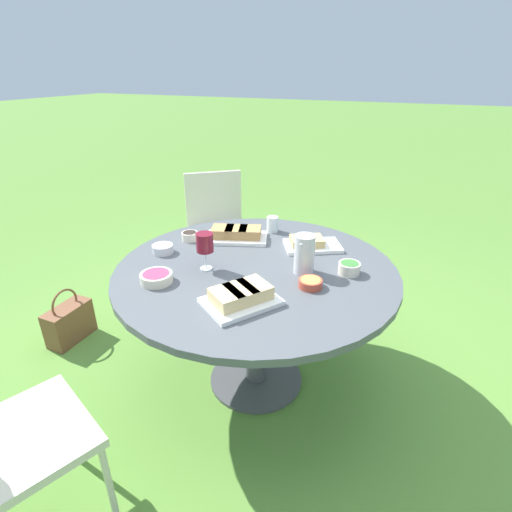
% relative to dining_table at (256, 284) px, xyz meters
% --- Properties ---
extents(ground_plane, '(40.00, 40.00, 0.00)m').
position_rel_dining_table_xyz_m(ground_plane, '(0.00, 0.00, -0.63)').
color(ground_plane, '#5B8C38').
extents(dining_table, '(1.39, 1.39, 0.72)m').
position_rel_dining_table_xyz_m(dining_table, '(0.00, 0.00, 0.00)').
color(dining_table, '#4C4C51').
rests_on(dining_table, ground_plane).
extents(chair_near_left, '(0.60, 0.61, 0.89)m').
position_rel_dining_table_xyz_m(chair_near_left, '(-0.94, -0.75, -0.10)').
color(chair_near_left, beige).
rests_on(chair_near_left, ground_plane).
extents(water_pitcher, '(0.10, 0.10, 0.19)m').
position_rel_dining_table_xyz_m(water_pitcher, '(-0.04, 0.23, 0.19)').
color(water_pitcher, silver).
rests_on(water_pitcher, dining_table).
extents(wine_glass, '(0.08, 0.08, 0.19)m').
position_rel_dining_table_xyz_m(wine_glass, '(0.12, -0.21, 0.23)').
color(wine_glass, silver).
rests_on(wine_glass, dining_table).
extents(platter_bread_main, '(0.30, 0.39, 0.07)m').
position_rel_dining_table_xyz_m(platter_bread_main, '(-0.27, -0.24, 0.13)').
color(platter_bread_main, white).
rests_on(platter_bread_main, dining_table).
extents(platter_charcuterie, '(0.37, 0.35, 0.08)m').
position_rel_dining_table_xyz_m(platter_charcuterie, '(0.33, 0.08, 0.13)').
color(platter_charcuterie, white).
rests_on(platter_charcuterie, dining_table).
extents(platter_sandwich_side, '(0.31, 0.35, 0.06)m').
position_rel_dining_table_xyz_m(platter_sandwich_side, '(-0.33, 0.17, 0.12)').
color(platter_sandwich_side, white).
rests_on(platter_sandwich_side, dining_table).
extents(bowl_fries, '(0.11, 0.11, 0.04)m').
position_rel_dining_table_xyz_m(bowl_fries, '(0.08, 0.30, 0.12)').
color(bowl_fries, '#B74733').
rests_on(bowl_fries, dining_table).
extents(bowl_salad, '(0.10, 0.10, 0.06)m').
position_rel_dining_table_xyz_m(bowl_salad, '(-0.12, 0.43, 0.13)').
color(bowl_salad, beige).
rests_on(bowl_salad, dining_table).
extents(bowl_olives, '(0.09, 0.09, 0.05)m').
position_rel_dining_table_xyz_m(bowl_olives, '(-0.16, -0.48, 0.12)').
color(bowl_olives, beige).
rests_on(bowl_olives, dining_table).
extents(bowl_dip_red, '(0.15, 0.15, 0.05)m').
position_rel_dining_table_xyz_m(bowl_dip_red, '(0.32, -0.36, 0.12)').
color(bowl_dip_red, beige).
rests_on(bowl_dip_red, dining_table).
extents(bowl_dip_cream, '(0.11, 0.11, 0.05)m').
position_rel_dining_table_xyz_m(bowl_dip_cream, '(0.05, -0.52, 0.12)').
color(bowl_dip_cream, silver).
rests_on(bowl_dip_cream, dining_table).
extents(cup_water_near, '(0.07, 0.07, 0.09)m').
position_rel_dining_table_xyz_m(cup_water_near, '(-0.47, -0.10, 0.14)').
color(cup_water_near, silver).
rests_on(cup_water_near, dining_table).
extents(handbag, '(0.30, 0.14, 0.37)m').
position_rel_dining_table_xyz_m(handbag, '(0.14, -1.26, -0.50)').
color(handbag, brown).
rests_on(handbag, ground_plane).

